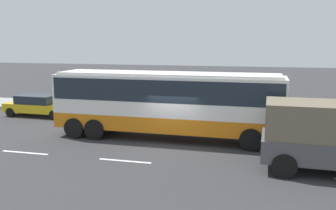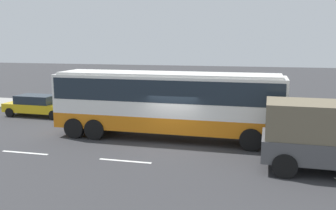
% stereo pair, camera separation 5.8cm
% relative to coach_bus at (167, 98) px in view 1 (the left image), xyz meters
% --- Properties ---
extents(ground_plane, '(120.00, 120.00, 0.00)m').
position_rel_coach_bus_xyz_m(ground_plane, '(0.60, -1.24, -2.20)').
color(ground_plane, '#333335').
extents(sidewalk_curb, '(80.00, 4.00, 0.15)m').
position_rel_coach_bus_xyz_m(sidewalk_curb, '(0.60, 7.48, -2.12)').
color(sidewalk_curb, gray).
rests_on(sidewalk_curb, ground_plane).
extents(lane_centreline, '(47.61, 0.16, 0.01)m').
position_rel_coach_bus_xyz_m(lane_centreline, '(4.03, -4.13, -2.19)').
color(lane_centreline, white).
rests_on(lane_centreline, ground_plane).
extents(coach_bus, '(12.16, 2.83, 3.55)m').
position_rel_coach_bus_xyz_m(coach_bus, '(0.00, 0.00, 0.00)').
color(coach_bus, orange).
rests_on(coach_bus, ground_plane).
extents(car_yellow_taxi, '(4.78, 1.96, 1.47)m').
position_rel_coach_bus_xyz_m(car_yellow_taxi, '(-10.21, 3.63, -1.42)').
color(car_yellow_taxi, gold).
rests_on(car_yellow_taxi, ground_plane).
extents(pedestrian_near_curb, '(0.32, 0.32, 1.73)m').
position_rel_coach_bus_xyz_m(pedestrian_near_curb, '(3.84, 6.75, -1.05)').
color(pedestrian_near_curb, black).
rests_on(pedestrian_near_curb, sidewalk_curb).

